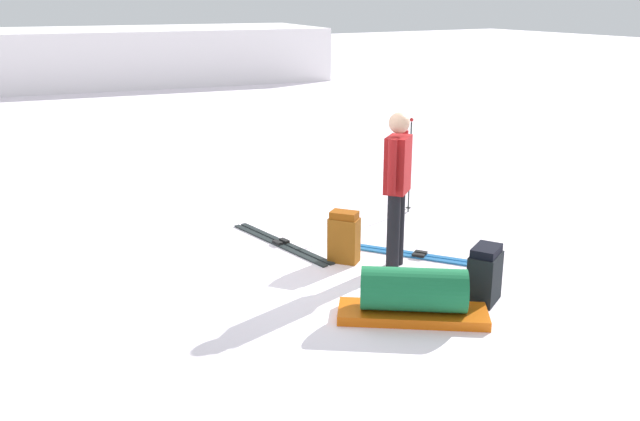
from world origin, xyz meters
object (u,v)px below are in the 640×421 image
Objects in this scene: ski_pair_far at (281,243)px; backpack_large_dark at (344,237)px; backpack_bright at (485,275)px; ski_pair_near at (420,256)px; ski_poles_planted_near at (407,161)px; skier_standing at (397,183)px; gear_sled at (413,296)px.

backpack_large_dark is (0.35, -0.85, 0.27)m from ski_pair_far.
backpack_bright is (0.61, -1.58, -0.01)m from backpack_large_dark.
backpack_large_dark is at bearing 111.25° from backpack_bright.
ski_pair_near is 0.87× the size of ski_pair_far.
ski_pair_far is at bearing 135.48° from ski_pair_near.
ski_poles_planted_near reaches higher than backpack_large_dark.
backpack_large_dark is 1.69m from backpack_bright.
ski_poles_planted_near is (1.29, 1.53, -0.23)m from skier_standing.
skier_standing reaches higher than ski_pair_near.
skier_standing is 1.37m from backpack_bright.
ski_pair_far is 1.32× the size of gear_sled.
backpack_large_dark is 1.03× the size of backpack_bright.
skier_standing is 0.94× the size of ski_pair_far.
skier_standing is at bearing -166.51° from ski_pair_near.
ski_pair_near is at bearing -44.52° from ski_pair_far.
backpack_bright is 0.44× the size of ski_poles_planted_near.
skier_standing is 2.01m from ski_poles_planted_near.
gear_sled is (-0.83, 0.04, -0.05)m from backpack_bright.
skier_standing is 2.91× the size of backpack_large_dark.
skier_standing is 3.01× the size of backpack_bright.
gear_sled is (-1.04, -1.23, 0.21)m from ski_pair_near.
backpack_bright is 0.41× the size of gear_sled.
gear_sled is (-1.90, -2.66, -0.50)m from ski_poles_planted_near.
gear_sled reaches higher than ski_pair_far.
ski_poles_planted_near is (2.04, 0.27, 0.71)m from ski_pair_far.
gear_sled is at bearing -130.11° from ski_pair_near.
skier_standing reaches higher than gear_sled.
skier_standing is 1.08× the size of ski_pair_near.
ski_pair_far is (-1.18, 1.16, 0.00)m from ski_pair_near.
gear_sled is at bearing 177.42° from backpack_bright.
backpack_bright reaches higher than ski_pair_near.
skier_standing is 0.88m from backpack_large_dark.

